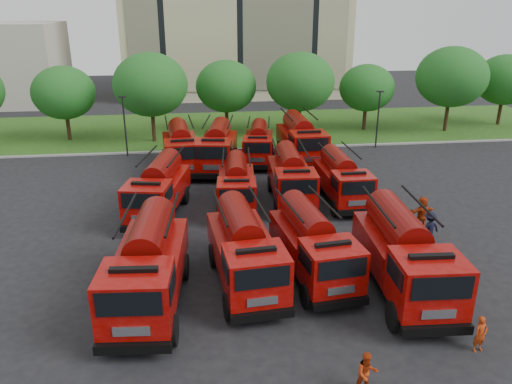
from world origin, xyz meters
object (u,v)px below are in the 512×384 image
Objects in this scene: fire_truck_4 at (159,189)px; fire_truck_10 at (258,144)px; fire_truck_1 at (244,250)px; fire_truck_11 at (301,140)px; fire_truck_6 at (291,177)px; fire_truck_9 at (217,147)px; firefighter_2 at (410,281)px; firefighter_3 at (427,243)px; fire_truck_3 at (404,254)px; firefighter_0 at (477,350)px; fire_truck_5 at (237,185)px; fire_truck_2 at (313,244)px; fire_truck_7 at (342,179)px; firefighter_4 at (247,223)px; firefighter_5 at (420,228)px; fire_truck_8 at (181,148)px; fire_truck_0 at (148,266)px.

fire_truck_10 is (7.44, 10.13, -0.15)m from fire_truck_4.
fire_truck_11 is (6.52, 18.45, 0.13)m from fire_truck_1.
fire_truck_1 is at bearing -108.85° from fire_truck_6.
fire_truck_9 is 4.12× the size of firefighter_2.
fire_truck_3 is at bearing 40.15° from firefighter_3.
firefighter_0 is at bearing 161.67° from firefighter_2.
firefighter_3 is (2.58, 3.69, 0.00)m from firefighter_2.
fire_truck_11 is at bearing 61.53° from fire_truck_5.
firefighter_0 is at bearing -58.19° from fire_truck_5.
fire_truck_5 is (-6.51, 10.70, -0.30)m from fire_truck_3.
fire_truck_6 reaches higher than fire_truck_10.
fire_truck_2 is 10.05m from fire_truck_7.
fire_truck_6 reaches higher than firefighter_0.
fire_truck_7 is 7.27m from firefighter_4.
fire_truck_6 is 8.63m from firefighter_5.
fire_truck_8 is 18.99m from firefighter_5.
fire_truck_7 is at bearing -56.51° from fire_truck_10.
fire_truck_7 is 0.98× the size of fire_truck_10.
fire_truck_4 is (-0.12, 9.88, -0.15)m from fire_truck_0.
fire_truck_9 is at bearing 0.06° from firefighter_2.
fire_truck_1 reaches higher than firefighter_3.
firefighter_3 is 1.94m from firefighter_5.
fire_truck_11 is 16.20m from firefighter_3.
fire_truck_1 is 12.00m from fire_truck_7.
fire_truck_4 is at bearing -138.99° from fire_truck_11.
fire_truck_9 is at bearing 82.71° from fire_truck_0.
fire_truck_3 is (3.70, -1.85, 0.19)m from fire_truck_2.
fire_truck_4 reaches higher than firefighter_0.
fire_truck_4 reaches higher than firefighter_2.
firefighter_0 is at bearing -16.52° from fire_truck_0.
fire_truck_6 is 8.93m from fire_truck_10.
fire_truck_4 is at bearing 116.14° from firefighter_0.
firefighter_3 is (14.52, 3.97, -1.82)m from fire_truck_0.
firefighter_3 is at bearing -58.63° from firefighter_2.
firefighter_5 is at bearing -52.69° from fire_truck_10.
fire_truck_1 is 17.36m from fire_truck_9.
fire_truck_3 is at bearing -33.32° from fire_truck_2.
fire_truck_6 is 3.82× the size of firefighter_2.
fire_truck_8 is 9.71m from fire_truck_11.
fire_truck_8 is at bearing -47.19° from firefighter_4.
firefighter_4 is (-6.87, 7.55, 0.00)m from firefighter_2.
fire_truck_8 is (-10.49, 8.07, 0.18)m from fire_truck_7.
fire_truck_1 is at bearing -110.32° from fire_truck_11.
firefighter_2 reaches higher than firefighter_4.
fire_truck_9 reaches higher than fire_truck_5.
firefighter_3 is at bearing 65.56° from firefighter_5.
fire_truck_9 is at bearing 95.69° from firefighter_0.
firefighter_2 is (-0.48, 5.07, 0.00)m from firefighter_0.
fire_truck_10 is 16.14m from firefighter_5.
fire_truck_3 is 4.13× the size of firefighter_5.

